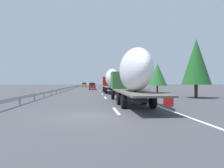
% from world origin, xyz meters
% --- Properties ---
extents(ground_plane, '(260.00, 260.00, 0.00)m').
position_xyz_m(ground_plane, '(40.00, 0.00, 0.00)').
color(ground_plane, '#424247').
extents(lane_stripe_0, '(3.20, 0.20, 0.01)m').
position_xyz_m(lane_stripe_0, '(2.00, -1.80, 0.00)').
color(lane_stripe_0, white).
rests_on(lane_stripe_0, ground_plane).
extents(lane_stripe_1, '(3.20, 0.20, 0.01)m').
position_xyz_m(lane_stripe_1, '(12.98, -1.80, 0.00)').
color(lane_stripe_1, white).
rests_on(lane_stripe_1, ground_plane).
extents(lane_stripe_2, '(3.20, 0.20, 0.01)m').
position_xyz_m(lane_stripe_2, '(20.67, -1.80, 0.00)').
color(lane_stripe_2, white).
rests_on(lane_stripe_2, ground_plane).
extents(lane_stripe_3, '(3.20, 0.20, 0.01)m').
position_xyz_m(lane_stripe_3, '(31.49, -1.80, 0.00)').
color(lane_stripe_3, white).
rests_on(lane_stripe_3, ground_plane).
extents(lane_stripe_4, '(3.20, 0.20, 0.01)m').
position_xyz_m(lane_stripe_4, '(44.55, -1.80, 0.00)').
color(lane_stripe_4, white).
rests_on(lane_stripe_4, ground_plane).
extents(lane_stripe_5, '(3.20, 0.20, 0.01)m').
position_xyz_m(lane_stripe_5, '(56.42, -1.80, 0.00)').
color(lane_stripe_5, white).
rests_on(lane_stripe_5, ground_plane).
extents(lane_stripe_6, '(3.20, 0.20, 0.01)m').
position_xyz_m(lane_stripe_6, '(62.83, -1.80, 0.00)').
color(lane_stripe_6, white).
rests_on(lane_stripe_6, ground_plane).
extents(edge_line_right, '(110.00, 0.20, 0.01)m').
position_xyz_m(edge_line_right, '(45.00, -5.50, 0.00)').
color(edge_line_right, white).
rests_on(edge_line_right, ground_plane).
extents(truck_lead, '(13.59, 2.55, 4.29)m').
position_xyz_m(truck_lead, '(23.59, -3.60, 2.46)').
color(truck_lead, '#B21919').
rests_on(truck_lead, ground_plane).
extents(truck_trailing, '(14.25, 2.55, 4.65)m').
position_xyz_m(truck_trailing, '(5.51, -3.60, 2.60)').
color(truck_trailing, '#387038').
rests_on(truck_trailing, ground_plane).
extents(car_yellow_coupe, '(4.60, 1.76, 1.77)m').
position_xyz_m(car_yellow_coupe, '(71.85, 3.39, 0.91)').
color(car_yellow_coupe, gold).
rests_on(car_yellow_coupe, ground_plane).
extents(car_black_suv, '(4.69, 1.82, 1.84)m').
position_xyz_m(car_black_suv, '(56.33, 0.12, 0.93)').
color(car_black_suv, black).
rests_on(car_black_suv, ground_plane).
extents(car_silver_hatch, '(4.24, 1.88, 1.77)m').
position_xyz_m(car_silver_hatch, '(92.71, 3.90, 0.90)').
color(car_silver_hatch, '#ADB2B7').
rests_on(car_silver_hatch, ground_plane).
extents(car_red_compact, '(4.58, 1.75, 1.80)m').
position_xyz_m(car_red_compact, '(40.43, -0.13, 0.92)').
color(car_red_compact, red).
rests_on(car_red_compact, ground_plane).
extents(road_sign, '(0.10, 0.90, 3.48)m').
position_xyz_m(road_sign, '(41.44, -6.70, 2.39)').
color(road_sign, gray).
rests_on(road_sign, ground_plane).
extents(tree_0, '(3.03, 3.03, 6.49)m').
position_xyz_m(tree_0, '(82.95, -11.81, 4.22)').
color(tree_0, '#472D19').
rests_on(tree_0, ground_plane).
extents(tree_1, '(3.58, 3.58, 6.74)m').
position_xyz_m(tree_1, '(39.39, -13.17, 4.14)').
color(tree_1, '#472D19').
rests_on(tree_1, ground_plane).
extents(tree_2, '(3.56, 3.56, 5.47)m').
position_xyz_m(tree_2, '(23.58, -12.25, 3.38)').
color(tree_2, '#472D19').
rests_on(tree_2, ground_plane).
extents(tree_3, '(3.50, 3.50, 7.35)m').
position_xyz_m(tree_3, '(11.68, -13.06, 4.49)').
color(tree_3, '#472D19').
rests_on(tree_3, ground_plane).
extents(guardrail_median, '(94.00, 0.10, 0.76)m').
position_xyz_m(guardrail_median, '(43.00, 6.00, 0.58)').
color(guardrail_median, '#9EA0A5').
rests_on(guardrail_median, ground_plane).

